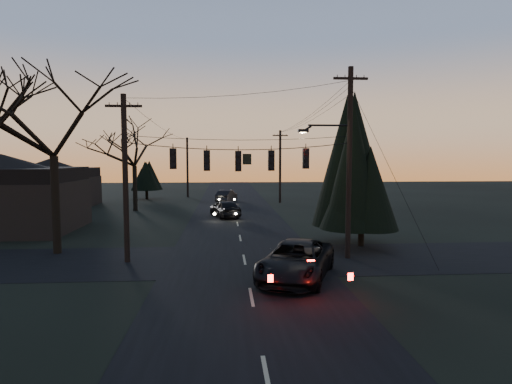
{
  "coord_description": "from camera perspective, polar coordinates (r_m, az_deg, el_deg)",
  "views": [
    {
      "loc": [
        -0.99,
        -11.95,
        5.35
      ],
      "look_at": [
        0.47,
        8.01,
        3.72
      ],
      "focal_mm": 30.0,
      "sensor_mm": 36.0,
      "label": 1
    }
  ],
  "objects": [
    {
      "name": "evergreen_right",
      "position": [
        26.28,
        13.99,
        3.11
      ],
      "size": [
        4.75,
        4.75,
        8.23
      ],
      "color": "black",
      "rests_on": "ground"
    },
    {
      "name": "main_road",
      "position": [
        32.41,
        -2.38,
        -4.84
      ],
      "size": [
        8.0,
        120.0,
        0.02
      ],
      "primitive_type": "cube",
      "color": "black",
      "rests_on": "ground"
    },
    {
      "name": "bare_tree_left",
      "position": [
        26.09,
        -25.51,
        9.09
      ],
      "size": [
        8.82,
        8.82,
        10.84
      ],
      "color": "black",
      "rests_on": "ground"
    },
    {
      "name": "ground_plane",
      "position": [
        13.13,
        0.53,
        -19.4
      ],
      "size": [
        160.0,
        160.0,
        0.0
      ],
      "primitive_type": "plane",
      "color": "black"
    },
    {
      "name": "span_signal_assembly",
      "position": [
        21.96,
        -2.23,
        4.33
      ],
      "size": [
        11.5,
        0.44,
        1.61
      ],
      "color": "black",
      "rests_on": "ground"
    },
    {
      "name": "house_left_near",
      "position": [
        35.83,
        -30.7,
        -0.09
      ],
      "size": [
        10.0,
        8.0,
        5.6
      ],
      "color": "black",
      "rests_on": "ground"
    },
    {
      "name": "utility_pole_right",
      "position": [
        23.51,
        12.1,
        -8.62
      ],
      "size": [
        5.0,
        0.3,
        10.0
      ],
      "primitive_type": null,
      "color": "black",
      "rests_on": "ground"
    },
    {
      "name": "utility_pole_far_l",
      "position": [
        58.41,
        -9.08,
        -0.67
      ],
      "size": [
        0.3,
        0.3,
        8.0
      ],
      "primitive_type": null,
      "color": "black",
      "rests_on": "ground"
    },
    {
      "name": "cross_road",
      "position": [
        22.61,
        -1.57,
        -9.02
      ],
      "size": [
        60.0,
        7.0,
        0.02
      ],
      "primitive_type": "cube",
      "color": "black",
      "rests_on": "ground"
    },
    {
      "name": "sedan_oncoming_a",
      "position": [
        38.32,
        -4.14,
        -2.21
      ],
      "size": [
        3.11,
        4.96,
        1.57
      ],
      "primitive_type": "imported",
      "rotation": [
        0.0,
        0.0,
        3.43
      ],
      "color": "black",
      "rests_on": "ground"
    },
    {
      "name": "suv_near",
      "position": [
        19.12,
        5.4,
        -9.11
      ],
      "size": [
        4.64,
        6.41,
        1.62
      ],
      "primitive_type": "imported",
      "rotation": [
        0.0,
        0.0,
        -0.38
      ],
      "color": "black",
      "rests_on": "ground"
    },
    {
      "name": "bare_tree_dist",
      "position": [
        44.39,
        -15.94,
        5.68
      ],
      "size": [
        7.08,
        7.08,
        9.0
      ],
      "color": "black",
      "rests_on": "ground"
    },
    {
      "name": "evergreen_dist",
      "position": [
        56.43,
        -14.41,
        2.41
      ],
      "size": [
        3.46,
        3.46,
        5.42
      ],
      "color": "black",
      "rests_on": "ground"
    },
    {
      "name": "utility_pole_left",
      "position": [
        23.14,
        -16.77,
        -8.92
      ],
      "size": [
        1.8,
        0.3,
        8.5
      ],
      "primitive_type": null,
      "color": "black",
      "rests_on": "ground"
    },
    {
      "name": "utility_pole_far_r",
      "position": [
        50.65,
        3.21,
        -1.43
      ],
      "size": [
        1.8,
        0.3,
        8.5
      ],
      "primitive_type": null,
      "color": "black",
      "rests_on": "ground"
    },
    {
      "name": "sedan_oncoming_b",
      "position": [
        51.17,
        -3.94,
        -0.56
      ],
      "size": [
        2.73,
        4.6,
        1.43
      ],
      "primitive_type": "imported",
      "rotation": [
        0.0,
        0.0,
        2.84
      ],
      "color": "black",
      "rests_on": "ground"
    },
    {
      "name": "house_left_far",
      "position": [
        51.66,
        -25.76,
        1.13
      ],
      "size": [
        9.0,
        7.0,
        5.2
      ],
      "color": "black",
      "rests_on": "ground"
    }
  ]
}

